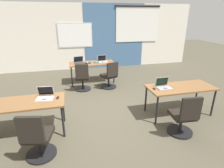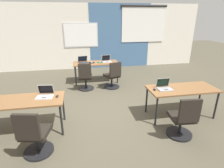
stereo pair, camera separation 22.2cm
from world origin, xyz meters
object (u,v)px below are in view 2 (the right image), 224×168
desk_near_left (23,103)px  laptop_far_left (83,61)px  desk_far_center (96,64)px  laptop_near_right_inner (164,87)px  mouse_far_left (91,62)px  chair_far_right (113,77)px  chair_far_left (85,79)px  laptop_far_right (107,60)px  chair_near_right_inner (183,121)px  mouse_near_right_inner (154,89)px  mouse_near_left_inner (57,96)px  chair_near_left_inner (34,137)px  desk_near_right (182,90)px  laptop_near_left_inner (45,94)px  mouse_far_right (100,62)px

desk_near_left → laptop_far_left: size_ratio=4.21×
desk_far_center → laptop_near_right_inner: bearing=-64.5°
mouse_far_left → chair_far_right: 1.04m
laptop_far_left → chair_far_left: laptop_far_left is taller
desk_near_left → laptop_far_right: 3.58m
chair_far_left → mouse_far_left: bearing=-105.2°
desk_far_center → chair_far_right: 0.93m
desk_near_left → mouse_far_left: bearing=60.3°
chair_far_left → chair_near_right_inner: (1.77, -2.87, 0.00)m
mouse_near_right_inner → mouse_near_left_inner: same height
mouse_near_left_inner → laptop_far_right: size_ratio=0.31×
laptop_far_right → desk_far_center: bearing=-175.8°
laptop_far_left → chair_near_left_inner: laptop_far_left is taller
desk_near_right → chair_near_left_inner: size_ratio=1.74×
laptop_far_left → mouse_far_left: (0.29, -0.07, -0.03)m
laptop_far_left → chair_far_right: laptop_far_left is taller
mouse_near_right_inner → laptop_near_left_inner: size_ratio=0.28×
mouse_far_left → mouse_near_right_inner: (1.22, -2.79, -0.00)m
mouse_far_left → desk_near_right: bearing=-55.7°
mouse_near_left_inner → chair_near_left_inner: bearing=-112.0°
laptop_far_left → mouse_far_right: (0.60, -0.09, -0.03)m
mouse_far_right → desk_near_right: bearing=-60.2°
mouse_far_left → mouse_near_right_inner: mouse_far_left is taller
laptop_near_right_inner → chair_far_right: laptop_near_right_inner is taller
chair_near_right_inner → chair_far_right: bearing=-68.4°
desk_near_left → mouse_far_left: size_ratio=14.13×
desk_near_right → mouse_far_left: (-1.90, 2.80, 0.08)m
mouse_far_left → laptop_near_right_inner: 3.12m
desk_near_right → chair_near_left_inner: bearing=-165.8°
desk_far_center → mouse_near_right_inner: bearing=-69.2°
laptop_near_left_inner → mouse_near_left_inner: size_ratio=3.32×
desk_far_center → laptop_far_left: 0.46m
desk_near_right → laptop_far_right: laptop_far_right is taller
mouse_far_left → desk_near_left: bearing=-119.7°
desk_far_center → mouse_far_right: bearing=-8.2°
laptop_far_left → chair_far_left: 0.89m
desk_near_right → mouse_far_right: bearing=119.8°
desk_near_right → laptop_near_right_inner: 0.45m
laptop_far_left → desk_far_center: bearing=-19.2°
mouse_near_right_inner → chair_near_right_inner: 0.92m
chair_near_left_inner → mouse_far_right: (1.58, 3.58, 0.36)m
desk_near_right → mouse_far_right: size_ratio=15.37×
desk_near_left → chair_near_left_inner: bearing=-67.4°
desk_near_left → laptop_far_right: bearing=53.1°
mouse_far_left → laptop_near_left_inner: size_ratio=0.31×
laptop_near_left_inner → chair_near_right_inner: bearing=-11.0°
chair_far_left → chair_near_right_inner: bearing=126.4°
desk_near_right → chair_far_left: (-2.17, 2.07, -0.28)m
desk_far_center → chair_near_left_inner: bearing=-111.5°
mouse_far_right → chair_near_right_inner: bearing=-71.6°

